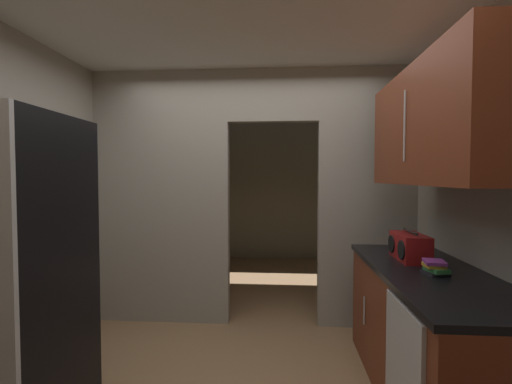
{
  "coord_description": "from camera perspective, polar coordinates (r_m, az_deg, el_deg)",
  "views": [
    {
      "loc": [
        0.32,
        -2.31,
        1.51
      ],
      "look_at": [
        0.09,
        0.8,
        1.38
      ],
      "focal_mm": 25.65,
      "sensor_mm": 36.0,
      "label": 1
    }
  ],
  "objects": [
    {
      "name": "kitchen_overhead_slab",
      "position": [
        2.97,
        -2.56,
        24.44
      ],
      "size": [
        3.68,
        6.85,
        0.06
      ],
      "primitive_type": "cube",
      "color": "silver"
    },
    {
      "name": "kitchen_partition",
      "position": [
        3.75,
        -1.69,
        0.25
      ],
      "size": [
        3.28,
        0.12,
        2.6
      ],
      "color": "#9E998C",
      "rests_on": "ground"
    },
    {
      "name": "adjoining_room_shell",
      "position": [
        5.83,
        1.04,
        0.24
      ],
      "size": [
        3.28,
        3.14,
        2.6
      ],
      "color": "gray",
      "rests_on": "ground"
    },
    {
      "name": "refrigerator",
      "position": [
        2.5,
        -34.82,
        -11.65
      ],
      "size": [
        0.72,
        0.78,
        1.85
      ],
      "color": "black",
      "rests_on": "ground"
    },
    {
      "name": "lower_cabinet_run",
      "position": [
        2.85,
        25.4,
        -19.73
      ],
      "size": [
        0.69,
        1.84,
        0.9
      ],
      "color": "maroon",
      "rests_on": "ground"
    },
    {
      "name": "dishwasher",
      "position": [
        2.33,
        21.92,
        -25.88
      ],
      "size": [
        0.02,
        0.56,
        0.84
      ],
      "color": "#B7BABC",
      "rests_on": "ground"
    },
    {
      "name": "upper_cabinet_counterside",
      "position": [
        2.67,
        25.92,
        9.3
      ],
      "size": [
        0.36,
        1.65,
        0.77
      ],
      "color": "maroon"
    },
    {
      "name": "boombox",
      "position": [
        2.97,
        22.83,
        -7.89
      ],
      "size": [
        0.2,
        0.4,
        0.22
      ],
      "color": "maroon",
      "rests_on": "lower_cabinet_run"
    },
    {
      "name": "book_stack",
      "position": [
        2.61,
        26.16,
        -10.54
      ],
      "size": [
        0.15,
        0.18,
        0.09
      ],
      "color": "black",
      "rests_on": "lower_cabinet_run"
    }
  ]
}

